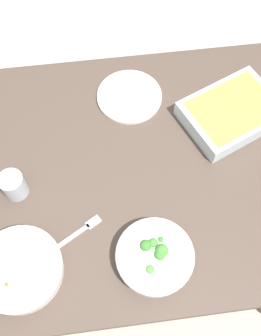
{
  "coord_description": "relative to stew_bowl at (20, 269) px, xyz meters",
  "views": [
    {
      "loc": [
        -0.07,
        -0.54,
        1.83
      ],
      "look_at": [
        0.0,
        0.0,
        0.74
      ],
      "focal_mm": 42.04,
      "sensor_mm": 36.0,
      "label": 1
    }
  ],
  "objects": [
    {
      "name": "drink_cup",
      "position": [
        -0.01,
        0.24,
        0.01
      ],
      "size": [
        0.07,
        0.07,
        0.08
      ],
      "color": "#B2BCC6",
      "rests_on": "dining_table"
    },
    {
      "name": "baking_dish",
      "position": [
        0.68,
        0.42,
        0.0
      ],
      "size": [
        0.36,
        0.32,
        0.06
      ],
      "color": "silver",
      "rests_on": "dining_table"
    },
    {
      "name": "stew_bowl",
      "position": [
        0.0,
        0.0,
        0.0
      ],
      "size": [
        0.23,
        0.23,
        0.06
      ],
      "color": "silver",
      "rests_on": "dining_table"
    },
    {
      "name": "fork_on_table",
      "position": [
        0.16,
        0.09,
        -0.03
      ],
      "size": [
        0.16,
        0.1,
        0.01
      ],
      "color": "silver",
      "rests_on": "dining_table"
    },
    {
      "name": "side_plate",
      "position": [
        0.36,
        0.54,
        -0.03
      ],
      "size": [
        0.22,
        0.22,
        0.01
      ],
      "primitive_type": "cylinder",
      "color": "white",
      "rests_on": "dining_table"
    },
    {
      "name": "broccoli_bowl",
      "position": [
        0.36,
        -0.01,
        -0.0
      ],
      "size": [
        0.21,
        0.21,
        0.07
      ],
      "color": "silver",
      "rests_on": "dining_table"
    },
    {
      "name": "ground_plane",
      "position": [
        0.33,
        0.28,
        -0.77
      ],
      "size": [
        6.0,
        6.0,
        0.0
      ],
      "primitive_type": "plane",
      "color": "#B2A899"
    },
    {
      "name": "spoon_by_stew",
      "position": [
        0.02,
        0.04,
        -0.03
      ],
      "size": [
        0.11,
        0.16,
        0.01
      ],
      "color": "silver",
      "rests_on": "dining_table"
    },
    {
      "name": "dining_table",
      "position": [
        0.33,
        0.28,
        -0.12
      ],
      "size": [
        1.2,
        0.9,
        0.74
      ],
      "color": "#4C3D33",
      "rests_on": "ground_plane"
    }
  ]
}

